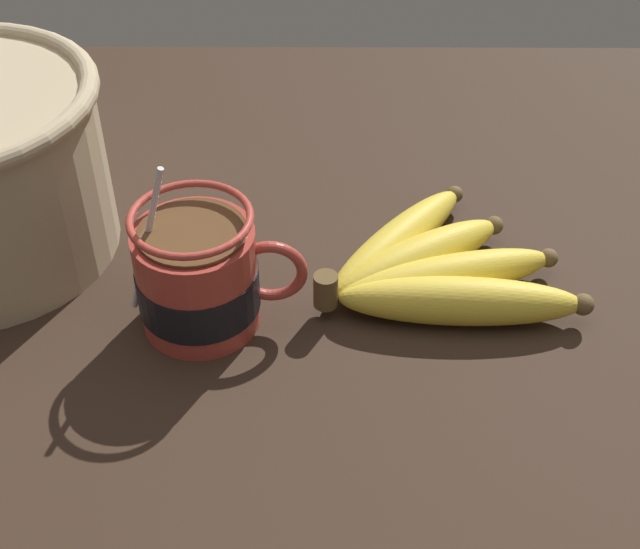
% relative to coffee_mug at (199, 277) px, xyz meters
% --- Properties ---
extents(table, '(1.03, 1.03, 0.03)m').
position_rel_coffee_mug_xyz_m(table, '(0.09, -0.04, -0.06)').
color(table, '#332319').
rests_on(table, ground).
extents(coffee_mug, '(0.14, 0.10, 0.15)m').
position_rel_coffee_mug_xyz_m(coffee_mug, '(0.00, 0.00, 0.00)').
color(coffee_mug, '#B23D33').
rests_on(coffee_mug, table).
extents(banana_bunch, '(0.23, 0.18, 0.04)m').
position_rel_coffee_mug_xyz_m(banana_bunch, '(0.19, 0.04, -0.03)').
color(banana_bunch, brown).
rests_on(banana_bunch, table).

